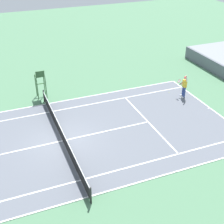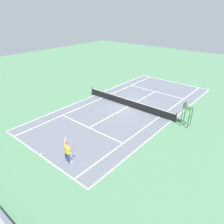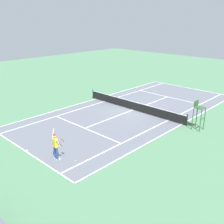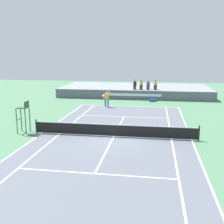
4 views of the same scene
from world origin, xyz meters
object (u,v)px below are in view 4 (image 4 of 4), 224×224
at_px(spectator_seated_0, 135,85).
at_px(spectator_seated_3, 155,85).
at_px(umpire_chair, 24,113).
at_px(spectator_seated_2, 148,85).
at_px(spectator_seated_1, 141,85).
at_px(equipment_bag, 153,100).
at_px(tennis_player, 107,98).
at_px(tennis_ball, 96,108).

bearing_deg(spectator_seated_0, spectator_seated_3, 0.00).
bearing_deg(umpire_chair, spectator_seated_2, 63.59).
bearing_deg(spectator_seated_1, spectator_seated_2, 0.00).
height_order(umpire_chair, equipment_bag, umpire_chair).
height_order(tennis_player, equipment_bag, tennis_player).
distance_m(spectator_seated_0, tennis_ball, 8.47).
distance_m(tennis_ball, equipment_bag, 8.03).
bearing_deg(umpire_chair, spectator_seated_1, 66.03).
distance_m(umpire_chair, equipment_bag, 18.15).
bearing_deg(tennis_ball, spectator_seated_3, 48.94).
xyz_separation_m(spectator_seated_2, umpire_chair, (-8.78, -17.69, -0.27)).
bearing_deg(spectator_seated_2, spectator_seated_1, 180.00).
relative_size(spectator_seated_3, tennis_player, 0.61).
distance_m(spectator_seated_1, tennis_player, 7.59).
xyz_separation_m(spectator_seated_0, tennis_player, (-2.64, -6.69, -0.83)).
xyz_separation_m(umpire_chair, equipment_bag, (9.50, 15.41, -1.40)).
bearing_deg(tennis_ball, tennis_player, 33.03).
xyz_separation_m(spectator_seated_1, spectator_seated_3, (1.88, 0.00, 0.00)).
relative_size(spectator_seated_0, spectator_seated_3, 1.00).
bearing_deg(spectator_seated_3, equipment_bag, -96.07).
height_order(spectator_seated_2, tennis_ball, spectator_seated_2).
xyz_separation_m(spectator_seated_2, tennis_player, (-4.41, -6.69, -0.83)).
height_order(spectator_seated_1, equipment_bag, spectator_seated_1).
xyz_separation_m(spectator_seated_3, umpire_chair, (-9.74, -17.69, -0.27)).
height_order(spectator_seated_2, spectator_seated_3, same).
relative_size(spectator_seated_0, equipment_bag, 1.38).
distance_m(spectator_seated_0, spectator_seated_1, 0.85).
height_order(spectator_seated_0, spectator_seated_1, same).
height_order(tennis_player, tennis_ball, tennis_player).
height_order(spectator_seated_0, spectator_seated_3, same).
bearing_deg(spectator_seated_0, equipment_bag, -42.65).
bearing_deg(tennis_ball, umpire_chair, -107.78).
relative_size(tennis_ball, umpire_chair, 0.03).
distance_m(tennis_player, umpire_chair, 11.85).
bearing_deg(spectator_seated_1, spectator_seated_0, 180.00).
distance_m(spectator_seated_2, spectator_seated_3, 0.96).
height_order(spectator_seated_0, tennis_player, spectator_seated_0).
xyz_separation_m(tennis_ball, equipment_bag, (6.20, 5.11, 0.13)).
bearing_deg(spectator_seated_2, spectator_seated_0, 180.00).
height_order(tennis_player, umpire_chair, umpire_chair).
xyz_separation_m(spectator_seated_1, tennis_player, (-3.49, -6.69, -0.83)).
bearing_deg(equipment_bag, umpire_chair, -121.65).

